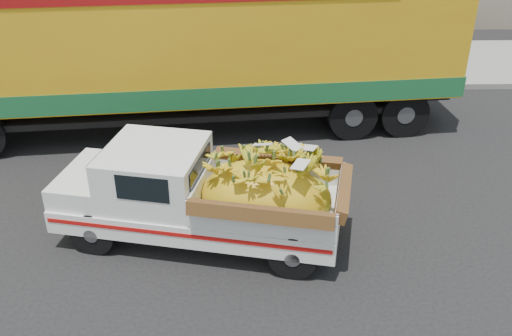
{
  "coord_description": "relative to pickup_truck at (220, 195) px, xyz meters",
  "views": [
    {
      "loc": [
        2.17,
        -8.22,
        5.65
      ],
      "look_at": [
        2.36,
        0.04,
        1.12
      ],
      "focal_mm": 40.0,
      "sensor_mm": 36.0,
      "label": 1
    }
  ],
  "objects": [
    {
      "name": "ground",
      "position": [
        -1.78,
        0.39,
        -0.86
      ],
      "size": [
        100.0,
        100.0,
        0.0
      ],
      "primitive_type": "plane",
      "color": "black",
      "rests_on": "ground"
    },
    {
      "name": "pickup_truck",
      "position": [
        0.0,
        0.0,
        0.0
      ],
      "size": [
        4.84,
        2.61,
        1.61
      ],
      "rotation": [
        0.0,
        0.0,
        -0.21
      ],
      "color": "black",
      "rests_on": "ground"
    },
    {
      "name": "sidewalk",
      "position": [
        -1.78,
        9.08,
        -0.79
      ],
      "size": [
        60.0,
        4.0,
        0.14
      ],
      "primitive_type": "cube",
      "color": "gray",
      "rests_on": "ground"
    },
    {
      "name": "semi_trailer",
      "position": [
        -0.73,
        4.53,
        1.26
      ],
      "size": [
        12.04,
        3.68,
        3.8
      ],
      "rotation": [
        0.0,
        0.0,
        0.1
      ],
      "color": "black",
      "rests_on": "ground"
    },
    {
      "name": "curb",
      "position": [
        -1.78,
        6.98,
        -0.79
      ],
      "size": [
        60.0,
        0.25,
        0.15
      ],
      "primitive_type": "cube",
      "color": "gray",
      "rests_on": "ground"
    }
  ]
}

